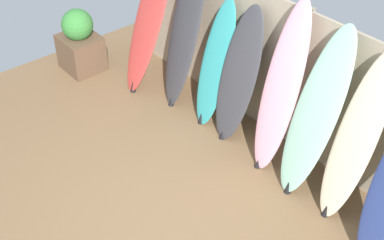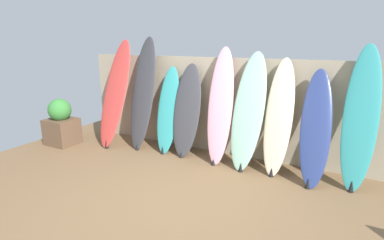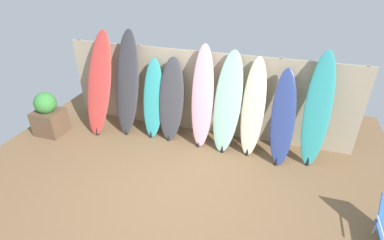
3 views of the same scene
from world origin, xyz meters
name	(u,v)px [view 2 (image 2 of 3)]	position (x,y,z in m)	size (l,w,h in m)	color
ground	(169,199)	(0.00, 0.00, 0.00)	(7.68, 7.68, 0.00)	brown
fence_back	(225,107)	(0.00, 2.01, 0.90)	(6.08, 0.11, 1.80)	tan
surfboard_red_0	(115,94)	(-2.16, 1.47, 1.05)	(0.65, 0.87, 2.13)	#D13D38
surfboard_charcoal_1	(143,94)	(-1.56, 1.59, 1.08)	(0.60, 0.65, 2.18)	#38383D
surfboard_teal_2	(168,111)	(-1.00, 1.61, 0.79)	(0.47, 0.58, 1.62)	teal
surfboard_charcoal_3	(187,111)	(-0.59, 1.61, 0.84)	(0.55, 0.57, 1.70)	#38383D
surfboard_pink_4	(220,106)	(0.07, 1.61, 1.00)	(0.51, 0.67, 2.01)	pink
surfboard_seafoam_5	(248,112)	(0.58, 1.58, 0.96)	(0.58, 0.71, 1.94)	#9ED6BC
surfboard_cream_6	(279,118)	(1.07, 1.61, 0.91)	(0.44, 0.62, 1.84)	beige
surfboard_navy_7	(316,129)	(1.64, 1.51, 0.83)	(0.53, 0.78, 1.70)	navy
surfboard_teal_8	(361,120)	(2.20, 1.62, 1.02)	(0.46, 0.58, 2.07)	teal
planter_box	(61,124)	(-3.16, 0.91, 0.44)	(0.58, 0.52, 0.95)	brown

